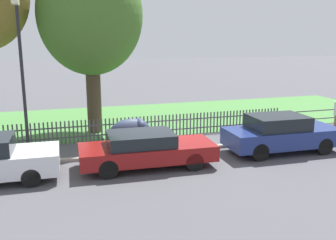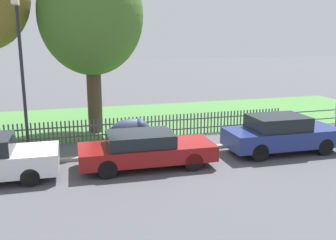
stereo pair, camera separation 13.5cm
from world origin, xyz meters
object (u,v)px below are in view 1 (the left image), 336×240
(tree_behind_motorcycle, at_px, (90,16))
(parked_car_black_saloon, at_px, (146,149))
(street_lamp, at_px, (21,63))
(parked_car_navy_estate, at_px, (281,133))
(covered_motorcycle, at_px, (131,130))

(tree_behind_motorcycle, bearing_deg, parked_car_black_saloon, -78.32)
(parked_car_black_saloon, height_order, tree_behind_motorcycle, tree_behind_motorcycle)
(parked_car_black_saloon, distance_m, street_lamp, 5.04)
(parked_car_navy_estate, relative_size, covered_motorcycle, 2.38)
(parked_car_black_saloon, relative_size, covered_motorcycle, 2.49)
(parked_car_black_saloon, distance_m, parked_car_navy_estate, 5.34)
(parked_car_black_saloon, distance_m, tree_behind_motorcycle, 7.18)
(parked_car_navy_estate, bearing_deg, tree_behind_motorcycle, 142.33)
(parked_car_navy_estate, distance_m, covered_motorcycle, 5.84)
(tree_behind_motorcycle, xyz_separation_m, street_lamp, (-2.71, -3.77, -1.75))
(parked_car_navy_estate, distance_m, tree_behind_motorcycle, 9.45)
(tree_behind_motorcycle, bearing_deg, covered_motorcycle, -67.61)
(tree_behind_motorcycle, relative_size, street_lamp, 1.44)
(parked_car_black_saloon, height_order, covered_motorcycle, parked_car_black_saloon)
(parked_car_black_saloon, distance_m, covered_motorcycle, 2.60)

